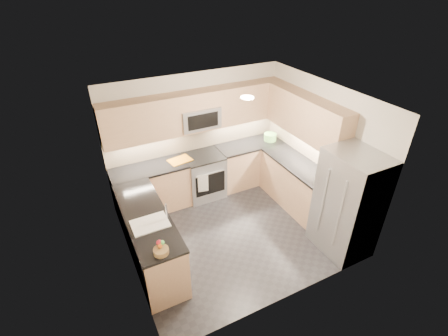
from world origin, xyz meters
TOP-DOWN VIEW (x-y plane):
  - floor at (0.00, 0.00)m, footprint 3.60×3.20m
  - ceiling at (0.00, 0.00)m, footprint 3.60×3.20m
  - wall_back at (0.00, 1.60)m, footprint 3.60×0.02m
  - wall_front at (0.00, -1.60)m, footprint 3.60×0.02m
  - wall_left at (-1.80, 0.00)m, footprint 0.02×3.20m
  - wall_right at (1.80, 0.00)m, footprint 0.02×3.20m
  - base_cab_back_left at (-1.09, 1.30)m, footprint 1.42×0.60m
  - base_cab_back_right at (1.09, 1.30)m, footprint 1.42×0.60m
  - base_cab_right at (1.50, 0.15)m, footprint 0.60×1.70m
  - base_cab_peninsula at (-1.50, 0.00)m, footprint 0.60×2.00m
  - countertop_back_left at (-1.09, 1.30)m, footprint 1.42×0.63m
  - countertop_back_right at (1.09, 1.30)m, footprint 1.42×0.63m
  - countertop_right at (1.50, 0.15)m, footprint 0.63×1.70m
  - countertop_peninsula at (-1.50, 0.00)m, footprint 0.63×2.00m
  - upper_cab_back at (0.00, 1.43)m, footprint 3.60×0.35m
  - upper_cab_right at (1.62, 0.28)m, footprint 0.35×1.95m
  - backsplash_back at (0.00, 1.60)m, footprint 3.60×0.01m
  - backsplash_right at (1.80, 0.45)m, footprint 0.01×2.30m
  - gas_range at (0.00, 1.28)m, footprint 0.76×0.65m
  - range_cooktop at (0.00, 1.28)m, footprint 0.76×0.65m
  - oven_door_glass at (0.00, 0.95)m, footprint 0.62×0.02m
  - oven_handle at (0.00, 0.93)m, footprint 0.60×0.02m
  - microwave at (0.00, 1.40)m, footprint 0.76×0.40m
  - microwave_door at (0.00, 1.20)m, footprint 0.60×0.01m
  - refrigerator at (1.45, -1.15)m, footprint 0.70×0.90m
  - fridge_handle_left at (1.08, -1.33)m, footprint 0.02×0.02m
  - fridge_handle_right at (1.08, -0.97)m, footprint 0.02×0.02m
  - sink_basin at (-1.50, -0.25)m, footprint 0.52×0.38m
  - faucet at (-1.24, -0.25)m, footprint 0.03×0.03m
  - utensil_bowl at (1.56, 1.24)m, footprint 0.30×0.30m
  - cutting_board at (-0.48, 1.29)m, footprint 0.47×0.37m
  - fruit_basket at (-1.53, -0.86)m, footprint 0.27×0.27m
  - fruit_apple at (-1.52, -0.79)m, footprint 0.08×0.08m
  - fruit_pear at (-1.48, -0.80)m, footprint 0.06×0.06m
  - dish_towel_check at (-0.17, 0.91)m, footprint 0.20×0.06m
  - fruit_orange at (-1.53, -0.85)m, footprint 0.06×0.06m

SIDE VIEW (x-z plane):
  - floor at x=0.00m, z-range 0.00..0.00m
  - base_cab_back_left at x=-1.09m, z-range 0.00..0.90m
  - base_cab_back_right at x=1.09m, z-range 0.00..0.90m
  - base_cab_right at x=1.50m, z-range 0.00..0.90m
  - base_cab_peninsula at x=-1.50m, z-range 0.00..0.90m
  - oven_door_glass at x=0.00m, z-range 0.22..0.68m
  - gas_range at x=0.00m, z-range 0.00..0.91m
  - dish_towel_check at x=-0.17m, z-range 0.36..0.74m
  - oven_handle at x=0.00m, z-range 0.71..0.73m
  - sink_basin at x=-1.50m, z-range 0.80..0.96m
  - refrigerator at x=1.45m, z-range 0.00..1.80m
  - range_cooktop at x=0.00m, z-range 0.90..0.93m
  - countertop_back_left at x=-1.09m, z-range 0.90..0.94m
  - countertop_back_right at x=1.09m, z-range 0.90..0.94m
  - countertop_right at x=1.50m, z-range 0.90..0.94m
  - countertop_peninsula at x=-1.50m, z-range 0.90..0.94m
  - cutting_board at x=-0.48m, z-range 0.94..0.95m
  - fridge_handle_left at x=1.08m, z-range 0.35..1.55m
  - fridge_handle_right at x=1.08m, z-range 0.35..1.55m
  - fruit_basket at x=-1.53m, z-range 0.94..1.01m
  - utensil_bowl at x=1.56m, z-range 0.94..1.09m
  - fruit_orange at x=-1.53m, z-range 1.02..1.08m
  - fruit_apple at x=-1.52m, z-range 1.02..1.09m
  - fruit_pear at x=-1.48m, z-range 1.02..1.09m
  - faucet at x=-1.24m, z-range 0.94..1.22m
  - backsplash_back at x=0.00m, z-range 0.94..1.45m
  - backsplash_right at x=1.80m, z-range 0.94..1.45m
  - wall_back at x=0.00m, z-range 0.00..2.50m
  - wall_front at x=0.00m, z-range 0.00..2.50m
  - wall_left at x=-1.80m, z-range 0.00..2.50m
  - wall_right at x=1.80m, z-range 0.00..2.50m
  - microwave at x=0.00m, z-range 1.50..1.90m
  - microwave_door at x=0.00m, z-range 1.56..1.84m
  - upper_cab_back at x=0.00m, z-range 1.45..2.20m
  - upper_cab_right at x=1.62m, z-range 1.45..2.20m
  - ceiling at x=0.00m, z-range 2.49..2.51m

